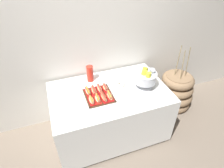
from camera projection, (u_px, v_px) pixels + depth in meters
name	position (u px, v px, depth m)	size (l,w,h in m)	color
ground_plane	(110.00, 130.00, 2.85)	(10.00, 10.00, 0.00)	#7A6B5B
back_wall	(95.00, 34.00, 2.48)	(6.00, 0.10, 2.60)	silver
buffet_table	(110.00, 112.00, 2.61)	(1.49, 0.93, 0.76)	white
floor_vase	(175.00, 91.00, 3.14)	(0.58, 0.58, 1.10)	#896B4C
serving_tray	(99.00, 96.00, 2.32)	(0.33, 0.36, 0.01)	#472B19
hot_dog_0	(91.00, 100.00, 2.21)	(0.07, 0.16, 0.06)	#B21414
hot_dog_1	(98.00, 99.00, 2.23)	(0.07, 0.16, 0.06)	red
hot_dog_2	(104.00, 97.00, 2.25)	(0.07, 0.18, 0.06)	#B21414
hot_dog_3	(110.00, 96.00, 2.27)	(0.07, 0.17, 0.06)	red
hot_dog_4	(88.00, 92.00, 2.33)	(0.07, 0.18, 0.06)	#B21414
hot_dog_5	(94.00, 91.00, 2.35)	(0.07, 0.17, 0.06)	#B21414
hot_dog_6	(100.00, 89.00, 2.37)	(0.06, 0.17, 0.06)	#B21414
hot_dog_7	(105.00, 88.00, 2.39)	(0.07, 0.15, 0.06)	#B21414
punch_bowl	(145.00, 77.00, 2.37)	(0.29, 0.29, 0.28)	silver
cup_stack	(90.00, 74.00, 2.51)	(0.09, 0.09, 0.23)	red
donut	(120.00, 84.00, 2.48)	(0.13, 0.13, 0.04)	silver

